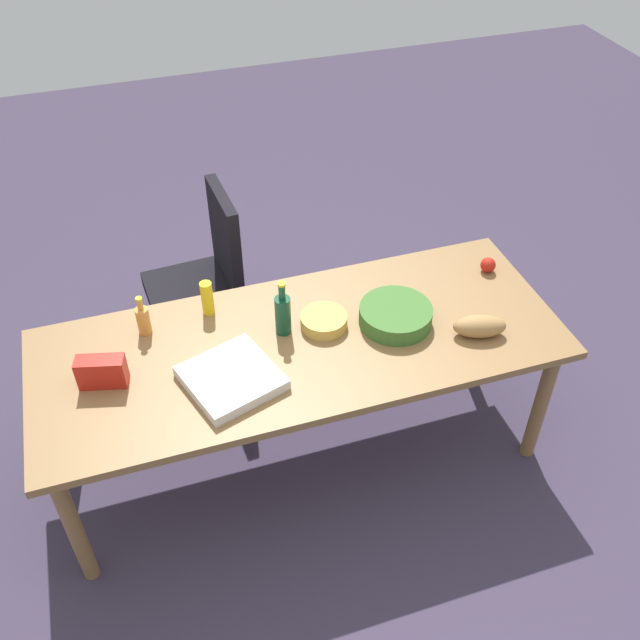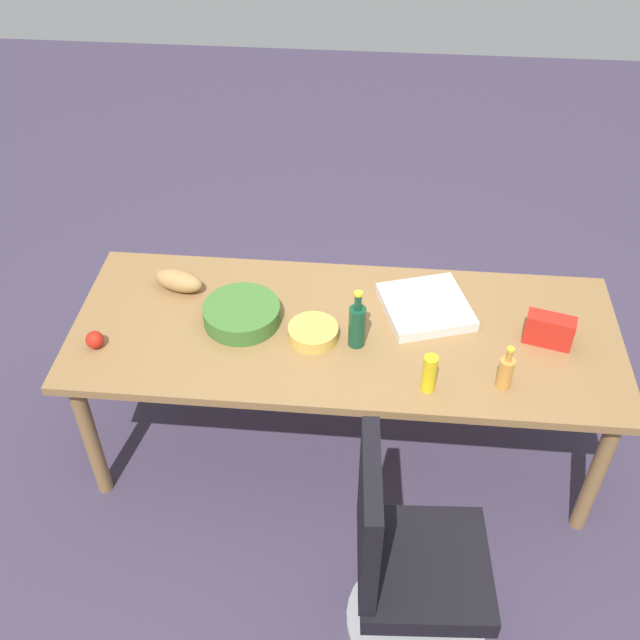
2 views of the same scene
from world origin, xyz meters
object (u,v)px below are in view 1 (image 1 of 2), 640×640
object	(u,v)px
apple_red	(488,265)
wine_bottle	(283,314)
bread_loaf	(480,326)
pizza_box	(231,378)
chip_bag_red	(102,372)
mustard_bottle	(207,298)
salad_bowl	(396,315)
dressing_bottle	(143,319)
office_chair	(204,296)
chip_bowl	(324,321)
conference_table	(301,353)

from	to	relation	value
apple_red	wine_bottle	distance (m)	1.10
apple_red	bread_loaf	bearing A→B (deg)	-122.67
wine_bottle	pizza_box	size ratio (longest dim) A/B	0.78
chip_bag_red	mustard_bottle	size ratio (longest dim) A/B	1.16
salad_bowl	dressing_bottle	xyz separation A→B (m)	(-1.10, 0.29, 0.03)
wine_bottle	salad_bowl	xyz separation A→B (m)	(0.51, -0.10, -0.07)
bread_loaf	chip_bag_red	size ratio (longest dim) A/B	1.20
bread_loaf	mustard_bottle	distance (m)	1.25
apple_red	pizza_box	size ratio (longest dim) A/B	0.21
office_chair	apple_red	size ratio (longest dim) A/B	13.44
office_chair	salad_bowl	distance (m)	1.27
chip_bowl	pizza_box	xyz separation A→B (m)	(-0.48, -0.22, -0.00)
dressing_bottle	mustard_bottle	world-z (taller)	dressing_bottle
chip_bowl	dressing_bottle	size ratio (longest dim) A/B	1.06
mustard_bottle	conference_table	bearing A→B (deg)	-42.83
chip_bowl	mustard_bottle	size ratio (longest dim) A/B	1.24
bread_loaf	pizza_box	xyz separation A→B (m)	(-1.13, 0.06, -0.03)
apple_red	salad_bowl	bearing A→B (deg)	-159.92
mustard_bottle	dressing_bottle	bearing A→B (deg)	-171.01
conference_table	wine_bottle	bearing A→B (deg)	121.29
chip_bowl	conference_table	bearing A→B (deg)	-153.38
office_chair	mustard_bottle	bearing A→B (deg)	-94.63
dressing_bottle	chip_bowl	bearing A→B (deg)	-14.95
chip_bag_red	pizza_box	xyz separation A→B (m)	(0.51, -0.16, -0.04)
salad_bowl	dressing_bottle	distance (m)	1.14
conference_table	bread_loaf	world-z (taller)	bread_loaf
office_chair	chip_bowl	xyz separation A→B (m)	(0.43, -0.85, 0.41)
conference_table	office_chair	bearing A→B (deg)	108.21
conference_table	chip_bowl	xyz separation A→B (m)	(0.13, 0.07, 0.10)
apple_red	wine_bottle	world-z (taller)	wine_bottle
wine_bottle	conference_table	bearing A→B (deg)	-58.71
salad_bowl	bread_loaf	bearing A→B (deg)	-30.91
office_chair	pizza_box	distance (m)	1.14
office_chair	chip_bag_red	bearing A→B (deg)	-121.47
chip_bag_red	pizza_box	size ratio (longest dim) A/B	0.56
office_chair	bread_loaf	size ratio (longest dim) A/B	4.26
conference_table	bread_loaf	distance (m)	0.82
conference_table	wine_bottle	xyz separation A→B (m)	(-0.05, 0.09, 0.18)
apple_red	pizza_box	world-z (taller)	apple_red
apple_red	office_chair	bearing A→B (deg)	152.09
office_chair	mustard_bottle	distance (m)	0.75
dressing_bottle	wine_bottle	bearing A→B (deg)	-17.58
salad_bowl	mustard_bottle	size ratio (longest dim) A/B	1.95
bread_loaf	salad_bowl	size ratio (longest dim) A/B	0.71
bread_loaf	wine_bottle	distance (m)	0.88
office_chair	wine_bottle	distance (m)	0.99
mustard_bottle	pizza_box	bearing A→B (deg)	-89.83
apple_red	dressing_bottle	world-z (taller)	dressing_bottle
office_chair	chip_bowl	distance (m)	1.04
office_chair	chip_bowl	bearing A→B (deg)	-62.88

